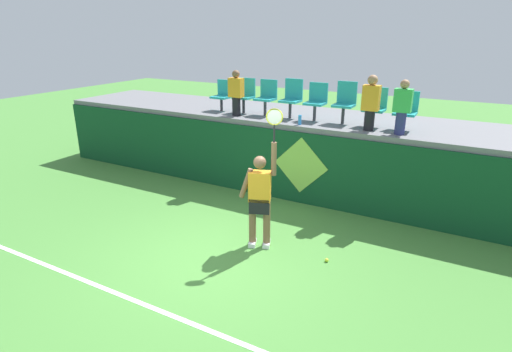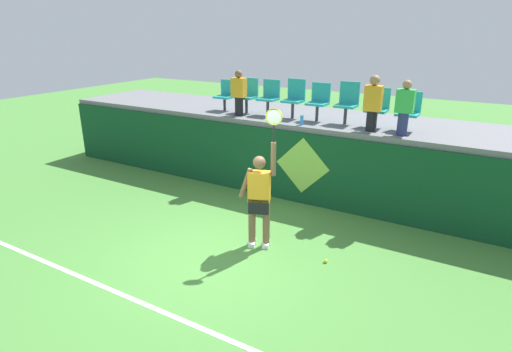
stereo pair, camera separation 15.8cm
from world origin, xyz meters
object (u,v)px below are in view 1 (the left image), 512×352
object	(u,v)px
tennis_player	(260,196)
spectator_0	(371,102)
stadium_chair_5	(345,101)
spectator_1	(402,107)
stadium_chair_4	(316,100)
water_bottle	(300,120)
stadium_chair_3	(292,97)
spectator_2	(236,92)
stadium_chair_0	(223,94)
stadium_chair_1	(245,94)
tennis_ball	(327,260)
stadium_chair_7	(406,109)
stadium_chair_2	(267,96)
stadium_chair_6	(375,106)

from	to	relation	value
tennis_player	spectator_0	world-z (taller)	spectator_0
stadium_chair_5	spectator_1	size ratio (longest dim) A/B	0.84
tennis_player	stadium_chair_5	size ratio (longest dim) A/B	2.78
stadium_chair_4	stadium_chair_5	size ratio (longest dim) A/B	0.93
water_bottle	spectator_1	bearing A→B (deg)	4.01
stadium_chair_3	stadium_chair_5	size ratio (longest dim) A/B	0.98
spectator_2	stadium_chair_0	bearing A→B (deg)	147.47
stadium_chair_0	stadium_chair_1	distance (m)	0.66
stadium_chair_5	tennis_ball	bearing A→B (deg)	-75.41
tennis_player	stadium_chair_0	size ratio (longest dim) A/B	3.31
tennis_player	tennis_ball	bearing A→B (deg)	2.03
stadium_chair_1	stadium_chair_4	bearing A→B (deg)	-0.01
stadium_chair_7	spectator_1	size ratio (longest dim) A/B	0.73
spectator_0	spectator_2	distance (m)	3.20
stadium_chair_3	stadium_chair_4	world-z (taller)	stadium_chair_3
tennis_player	stadium_chair_5	bearing A→B (deg)	80.59
tennis_player	tennis_ball	xyz separation A→B (m)	(1.27, 0.04, -0.93)
stadium_chair_4	spectator_1	distance (m)	2.02
tennis_ball	stadium_chair_2	xyz separation A→B (m)	(-2.71, 2.96, 2.18)
spectator_0	stadium_chair_3	bearing A→B (deg)	167.75
stadium_chair_1	stadium_chair_3	bearing A→B (deg)	0.17
tennis_player	spectator_1	world-z (taller)	spectator_1
stadium_chair_6	stadium_chair_1	bearing A→B (deg)	-179.99
water_bottle	stadium_chair_7	bearing A→B (deg)	16.36
stadium_chair_7	spectator_0	bearing A→B (deg)	-146.67
water_bottle	stadium_chair_6	distance (m)	1.62
stadium_chair_2	stadium_chair_4	size ratio (longest dim) A/B	1.00
stadium_chair_7	spectator_1	world-z (taller)	spectator_1
stadium_chair_4	stadium_chair_7	xyz separation A→B (m)	(1.96, -0.00, -0.04)
spectator_0	stadium_chair_7	bearing A→B (deg)	33.33
spectator_2	tennis_ball	bearing A→B (deg)	-37.46
stadium_chair_6	spectator_2	distance (m)	3.23
tennis_ball	water_bottle	xyz separation A→B (m)	(-1.57, 2.34, 1.82)
stadium_chair_5	spectator_2	world-z (taller)	spectator_2
spectator_0	spectator_1	distance (m)	0.64
tennis_player	water_bottle	size ratio (longest dim) A/B	11.86
stadium_chair_0	spectator_0	world-z (taller)	spectator_0
spectator_1	stadium_chair_7	bearing A→B (deg)	90.00
stadium_chair_1	spectator_2	distance (m)	0.43
tennis_player	stadium_chair_6	distance (m)	3.45
stadium_chair_2	stadium_chair_4	bearing A→B (deg)	0.01
spectator_1	stadium_chair_5	bearing A→B (deg)	159.95
tennis_ball	stadium_chair_4	bearing A→B (deg)	115.90
stadium_chair_7	stadium_chair_0	bearing A→B (deg)	-179.97
stadium_chair_1	stadium_chair_6	distance (m)	3.20
tennis_player	spectator_2	distance (m)	3.55
tennis_ball	stadium_chair_4	xyz separation A→B (m)	(-1.44, 2.96, 2.18)
tennis_player	stadium_chair_6	bearing A→B (deg)	68.87
tennis_ball	stadium_chair_7	bearing A→B (deg)	79.95
stadium_chair_1	stadium_chair_3	xyz separation A→B (m)	(1.26, 0.00, 0.02)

